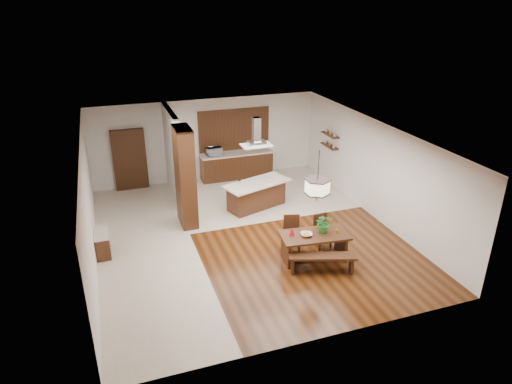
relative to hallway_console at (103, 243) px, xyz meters
name	(u,v)px	position (x,y,z in m)	size (l,w,h in m)	color
room_shell	(245,165)	(3.81, -0.20, 1.75)	(9.00, 9.04, 2.92)	#371B0A
tile_hallway	(147,250)	(1.06, -0.20, -0.31)	(2.50, 9.00, 0.01)	beige
tile_kitchen	(258,194)	(5.06, 2.30, -0.31)	(5.50, 4.00, 0.01)	beige
soffit_band	(245,135)	(3.81, -0.20, 2.57)	(8.00, 9.00, 0.02)	#421F10
partition_pier	(185,177)	(2.41, 1.00, 1.14)	(0.45, 1.00, 2.90)	black
partition_stub	(173,154)	(2.41, 3.10, 1.14)	(0.18, 2.40, 2.90)	silver
hallway_console	(103,243)	(0.00, 0.00, 0.00)	(0.37, 0.88, 0.63)	black
hallway_doorway	(130,160)	(1.11, 4.20, 0.74)	(1.10, 0.20, 2.10)	black
rear_counter	(237,165)	(4.81, 4.00, 0.16)	(2.60, 0.62, 0.95)	black
kitchen_window	(234,129)	(4.81, 4.26, 1.44)	(2.60, 0.08, 1.50)	olive
shelf_lower	(329,146)	(7.68, 2.40, 1.08)	(0.26, 0.90, 0.04)	black
shelf_upper	(330,135)	(7.68, 2.40, 1.49)	(0.26, 0.90, 0.04)	black
dining_table	(314,241)	(5.04, -1.98, 0.20)	(1.77, 1.03, 0.70)	black
dining_bench	(322,263)	(4.97, -2.59, -0.09)	(1.64, 0.36, 0.46)	black
dining_chair_left	(292,234)	(4.68, -1.42, 0.16)	(0.42, 0.42, 0.95)	black
dining_chair_right	(323,232)	(5.52, -1.52, 0.14)	(0.40, 0.40, 0.91)	black
pendant_lantern	(318,177)	(5.04, -1.98, 1.93)	(0.64, 0.64, 1.31)	beige
foliage_plant	(324,223)	(5.31, -1.94, 0.63)	(0.44, 0.38, 0.49)	#257129
fruit_bowl	(306,234)	(4.82, -1.98, 0.42)	(0.28, 0.28, 0.07)	beige
napkin_cone	(292,231)	(4.48, -1.85, 0.50)	(0.14, 0.14, 0.22)	#AA0C1D
gold_ornament	(337,231)	(5.59, -2.11, 0.44)	(0.07, 0.07, 0.10)	gold
kitchen_island	(256,195)	(4.66, 1.36, 0.13)	(2.26, 1.52, 0.86)	black
range_hood	(256,132)	(4.66, 1.36, 2.15)	(0.90, 0.55, 0.87)	silver
island_cup	(271,180)	(5.10, 1.26, 0.60)	(0.13, 0.13, 0.10)	silver
microwave	(214,151)	(3.99, 4.02, 0.78)	(0.53, 0.36, 0.29)	silver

